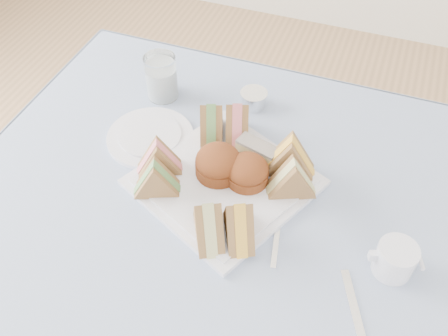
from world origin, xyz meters
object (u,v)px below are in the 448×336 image
(serving_plate, at_px, (224,182))
(creamer_jug, at_px, (395,259))
(water_glass, at_px, (161,77))
(table, at_px, (205,304))

(serving_plate, distance_m, creamer_jug, 0.36)
(water_glass, bearing_deg, serving_plate, -42.36)
(table, distance_m, water_glass, 0.57)
(table, bearing_deg, creamer_jug, 0.53)
(table, bearing_deg, serving_plate, 77.07)
(table, distance_m, creamer_jug, 0.55)
(water_glass, bearing_deg, creamer_jug, -27.13)
(creamer_jug, bearing_deg, table, 159.87)
(table, relative_size, creamer_jug, 12.62)
(serving_plate, distance_m, water_glass, 0.33)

